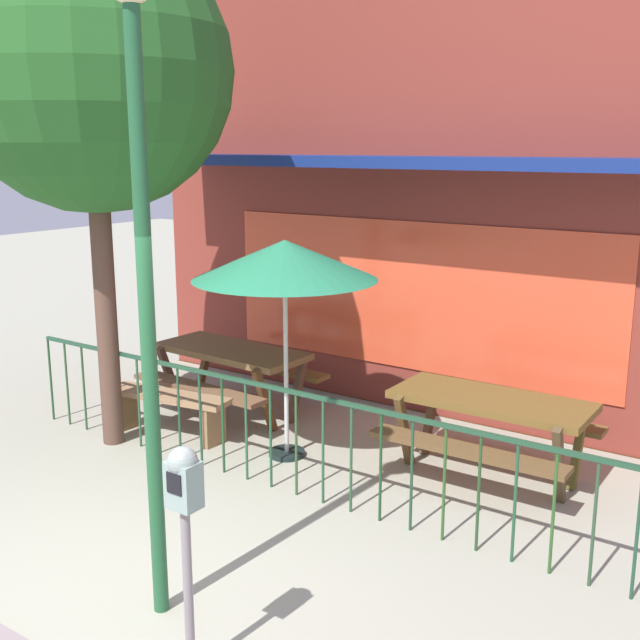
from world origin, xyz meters
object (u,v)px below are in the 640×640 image
(street_tree, at_px, (91,71))
(street_lamp, at_px, (142,211))
(picnic_table_left, at_px, (232,362))
(patio_bench, at_px, (169,405))
(patio_umbrella, at_px, (285,261))
(picnic_table_right, at_px, (490,414))
(parking_meter_near, at_px, (184,501))

(street_tree, relative_size, street_lamp, 1.25)
(street_lamp, bearing_deg, street_tree, 144.74)
(picnic_table_left, xyz_separation_m, patio_bench, (-0.07, -0.95, -0.26))
(patio_umbrella, relative_size, patio_bench, 1.51)
(picnic_table_left, height_order, street_tree, street_tree)
(picnic_table_right, distance_m, street_tree, 4.92)
(picnic_table_right, bearing_deg, patio_bench, -162.97)
(picnic_table_left, bearing_deg, patio_umbrella, -27.25)
(patio_bench, relative_size, parking_meter_near, 1.02)
(picnic_table_right, distance_m, patio_bench, 3.34)
(street_tree, bearing_deg, patio_bench, 50.10)
(parking_meter_near, distance_m, street_tree, 4.68)
(patio_umbrella, relative_size, street_tree, 0.43)
(parking_meter_near, xyz_separation_m, street_tree, (-3.21, 2.19, 2.62))
(picnic_table_right, xyz_separation_m, parking_meter_near, (-0.34, -3.60, 0.48))
(picnic_table_right, relative_size, street_lamp, 0.45)
(picnic_table_right, bearing_deg, parking_meter_near, -95.42)
(picnic_table_right, distance_m, street_lamp, 3.96)
(picnic_table_left, relative_size, patio_bench, 1.29)
(picnic_table_left, height_order, picnic_table_right, same)
(patio_umbrella, height_order, street_tree, street_tree)
(patio_bench, xyz_separation_m, parking_meter_near, (2.84, -2.63, 0.74))
(street_tree, bearing_deg, picnic_table_left, 72.54)
(patio_umbrella, height_order, street_lamp, street_lamp)
(picnic_table_right, height_order, street_tree, street_tree)
(picnic_table_left, relative_size, picnic_table_right, 1.02)
(picnic_table_left, xyz_separation_m, street_tree, (-0.44, -1.39, 3.10))
(picnic_table_left, distance_m, picnic_table_right, 3.11)
(picnic_table_left, relative_size, street_tree, 0.37)
(patio_umbrella, xyz_separation_m, patio_bench, (-1.34, -0.29, -1.61))
(patio_umbrella, distance_m, parking_meter_near, 3.40)
(picnic_table_left, bearing_deg, street_tree, -107.46)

